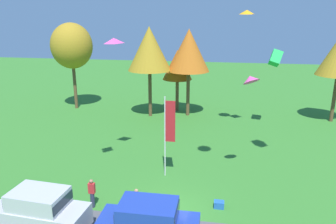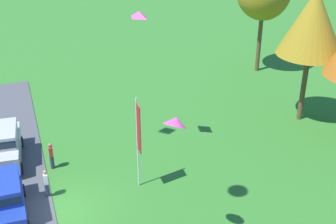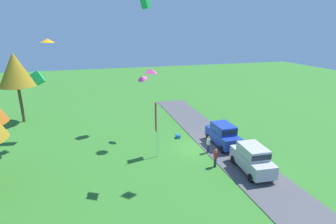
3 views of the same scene
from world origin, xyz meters
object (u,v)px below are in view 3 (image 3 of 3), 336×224
object	(u,v)px
tree_left_of_center	(15,70)
kite_delta_mid_center	(142,78)
person_on_lawn	(215,158)
person_watching_sky	(208,144)
kite_box_trailing_tail	(38,78)
kite_diamond_high_left	(151,71)
cooler_box	(178,136)
flag_banner	(156,121)
car_suv_by_flagpole	(223,134)
kite_delta_high_right	(47,41)
car_suv_far_end	(252,158)
kite_box_near_flag	(146,3)

from	to	relation	value
tree_left_of_center	kite_delta_mid_center	bearing A→B (deg)	-123.80
person_on_lawn	person_watching_sky	xyz separation A→B (m)	(2.71, -0.58, 0.00)
kite_box_trailing_tail	tree_left_of_center	bearing A→B (deg)	28.71
person_on_lawn	kite_diamond_high_left	bearing A→B (deg)	92.65
kite_delta_mid_center	kite_box_trailing_tail	bearing A→B (deg)	74.48
person_watching_sky	kite_diamond_high_left	world-z (taller)	kite_diamond_high_left
kite_delta_mid_center	kite_box_trailing_tail	distance (m)	10.90
person_on_lawn	person_watching_sky	size ratio (longest dim) A/B	1.00
tree_left_of_center	cooler_box	bearing A→B (deg)	-121.81
flag_banner	kite_diamond_high_left	xyz separation A→B (m)	(-3.84, 1.29, 5.28)
car_suv_by_flagpole	cooler_box	distance (m)	5.09
tree_left_of_center	kite_delta_high_right	distance (m)	11.43
kite_box_trailing_tail	person_watching_sky	bearing A→B (deg)	-119.02
kite_box_trailing_tail	car_suv_by_flagpole	bearing A→B (deg)	-112.99
flag_banner	kite_delta_mid_center	xyz separation A→B (m)	(4.93, 0.26, 3.23)
person_on_lawn	flag_banner	size ratio (longest dim) A/B	0.31
car_suv_by_flagpole	kite_delta_high_right	size ratio (longest dim) A/B	3.68
car_suv_far_end	kite_box_near_flag	bearing A→B (deg)	23.63
car_suv_far_end	kite_delta_mid_center	world-z (taller)	kite_delta_mid_center
kite_box_near_flag	car_suv_far_end	bearing A→B (deg)	-156.37
car_suv_by_flagpole	kite_diamond_high_left	bearing A→B (deg)	116.00
cooler_box	flag_banner	bearing A→B (deg)	136.07
car_suv_by_flagpole	kite_delta_high_right	distance (m)	19.18
person_watching_sky	cooler_box	distance (m)	4.66
person_watching_sky	kite_delta_high_right	distance (m)	17.97
car_suv_by_flagpole	person_watching_sky	distance (m)	2.48
kite_box_near_flag	kite_diamond_high_left	world-z (taller)	kite_box_near_flag
person_on_lawn	kite_diamond_high_left	size ratio (longest dim) A/B	1.75
kite_delta_mid_center	car_suv_far_end	bearing A→B (deg)	-144.28
person_on_lawn	kite_box_trailing_tail	size ratio (longest dim) A/B	1.41
person_watching_sky	kite_diamond_high_left	bearing A→B (deg)	115.39
kite_delta_mid_center	kite_delta_high_right	distance (m)	9.54
flag_banner	kite_delta_high_right	distance (m)	12.49
car_suv_far_end	kite_box_trailing_tail	distance (m)	22.65
car_suv_far_end	kite_box_near_flag	size ratio (longest dim) A/B	4.39
cooler_box	kite_delta_mid_center	xyz separation A→B (m)	(1.51, 3.55, 6.50)
person_watching_sky	kite_box_trailing_tail	world-z (taller)	kite_box_trailing_tail
kite_diamond_high_left	car_suv_far_end	bearing A→B (deg)	-98.97
kite_delta_high_right	kite_box_trailing_tail	world-z (taller)	kite_delta_high_right
tree_left_of_center	cooler_box	world-z (taller)	tree_left_of_center
person_on_lawn	kite_diamond_high_left	world-z (taller)	kite_diamond_high_left
tree_left_of_center	kite_box_trailing_tail	world-z (taller)	tree_left_of_center
kite_delta_high_right	person_watching_sky	bearing A→B (deg)	-112.79
person_watching_sky	kite_box_near_flag	size ratio (longest dim) A/B	1.59
flag_banner	kite_box_near_flag	bearing A→B (deg)	-7.16
car_suv_by_flagpole	person_on_lawn	xyz separation A→B (m)	(-3.84, 2.74, -0.42)
flag_banner	kite_delta_high_right	world-z (taller)	kite_delta_high_right
car_suv_far_end	person_watching_sky	world-z (taller)	car_suv_far_end
car_suv_by_flagpole	cooler_box	xyz separation A→B (m)	(3.16, 3.83, -1.10)
kite_delta_high_right	kite_delta_mid_center	bearing A→B (deg)	-90.33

